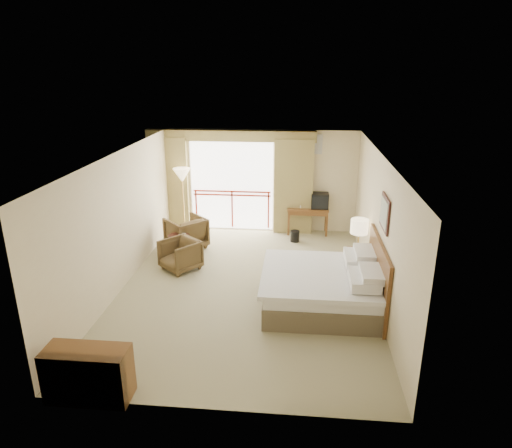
# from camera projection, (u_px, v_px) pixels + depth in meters

# --- Properties ---
(floor) EXTENTS (7.00, 7.00, 0.00)m
(floor) POSITION_uv_depth(u_px,v_px,m) (247.00, 287.00, 9.26)
(floor) COLOR gray
(floor) RESTS_ON ground
(ceiling) EXTENTS (7.00, 7.00, 0.00)m
(ceiling) POSITION_uv_depth(u_px,v_px,m) (246.00, 155.00, 8.36)
(ceiling) COLOR white
(ceiling) RESTS_ON wall_back
(wall_back) EXTENTS (5.00, 0.00, 5.00)m
(wall_back) POSITION_uv_depth(u_px,v_px,m) (262.00, 181.00, 12.10)
(wall_back) COLOR beige
(wall_back) RESTS_ON ground
(wall_front) EXTENTS (5.00, 0.00, 5.00)m
(wall_front) POSITION_uv_depth(u_px,v_px,m) (214.00, 320.00, 5.52)
(wall_front) COLOR beige
(wall_front) RESTS_ON ground
(wall_left) EXTENTS (0.00, 7.00, 7.00)m
(wall_left) POSITION_uv_depth(u_px,v_px,m) (121.00, 220.00, 9.03)
(wall_left) COLOR beige
(wall_left) RESTS_ON ground
(wall_right) EXTENTS (0.00, 7.00, 7.00)m
(wall_right) POSITION_uv_depth(u_px,v_px,m) (378.00, 229.00, 8.58)
(wall_right) COLOR beige
(wall_right) RESTS_ON ground
(balcony_door) EXTENTS (2.40, 0.00, 2.40)m
(balcony_door) POSITION_uv_depth(u_px,v_px,m) (232.00, 186.00, 12.20)
(balcony_door) COLOR white
(balcony_door) RESTS_ON wall_back
(balcony_railing) EXTENTS (2.09, 0.03, 1.02)m
(balcony_railing) POSITION_uv_depth(u_px,v_px,m) (232.00, 200.00, 12.31)
(balcony_railing) COLOR #A4230E
(balcony_railing) RESTS_ON wall_back
(curtain_left) EXTENTS (1.00, 0.26, 2.50)m
(curtain_left) POSITION_uv_depth(u_px,v_px,m) (170.00, 184.00, 12.21)
(curtain_left) COLOR olive
(curtain_left) RESTS_ON wall_back
(curtain_right) EXTENTS (1.00, 0.26, 2.50)m
(curtain_right) POSITION_uv_depth(u_px,v_px,m) (294.00, 187.00, 11.91)
(curtain_right) COLOR olive
(curtain_right) RESTS_ON wall_back
(valance) EXTENTS (4.40, 0.22, 0.28)m
(valance) POSITION_uv_depth(u_px,v_px,m) (230.00, 136.00, 11.66)
(valance) COLOR olive
(valance) RESTS_ON wall_back
(hvac_vent) EXTENTS (0.50, 0.04, 0.50)m
(hvac_vent) POSITION_uv_depth(u_px,v_px,m) (312.00, 144.00, 11.62)
(hvac_vent) COLOR silver
(hvac_vent) RESTS_ON wall_back
(bed) EXTENTS (2.13, 2.06, 0.97)m
(bed) POSITION_uv_depth(u_px,v_px,m) (324.00, 287.00, 8.43)
(bed) COLOR brown
(bed) RESTS_ON floor
(headboard) EXTENTS (0.06, 2.10, 1.30)m
(headboard) POSITION_uv_depth(u_px,v_px,m) (378.00, 276.00, 8.26)
(headboard) COLOR #593216
(headboard) RESTS_ON wall_right
(framed_art) EXTENTS (0.04, 0.72, 0.60)m
(framed_art) POSITION_uv_depth(u_px,v_px,m) (385.00, 213.00, 7.86)
(framed_art) COLOR black
(framed_art) RESTS_ON wall_right
(nightstand) EXTENTS (0.43, 0.49, 0.56)m
(nightstand) POSITION_uv_depth(u_px,v_px,m) (357.00, 262.00, 9.72)
(nightstand) COLOR #593216
(nightstand) RESTS_ON floor
(table_lamp) EXTENTS (0.37, 0.37, 0.65)m
(table_lamp) POSITION_uv_depth(u_px,v_px,m) (359.00, 227.00, 9.51)
(table_lamp) COLOR tan
(table_lamp) RESTS_ON nightstand
(phone) EXTENTS (0.19, 0.14, 0.08)m
(phone) POSITION_uv_depth(u_px,v_px,m) (356.00, 251.00, 9.48)
(phone) COLOR black
(phone) RESTS_ON nightstand
(desk) EXTENTS (1.08, 0.52, 0.71)m
(desk) POSITION_uv_depth(u_px,v_px,m) (308.00, 213.00, 12.11)
(desk) COLOR #593216
(desk) RESTS_ON floor
(tv) EXTENTS (0.45, 0.36, 0.41)m
(tv) POSITION_uv_depth(u_px,v_px,m) (320.00, 201.00, 11.91)
(tv) COLOR black
(tv) RESTS_ON desk
(coffee_maker) EXTENTS (0.16, 0.16, 0.27)m
(coffee_maker) POSITION_uv_depth(u_px,v_px,m) (295.00, 203.00, 12.00)
(coffee_maker) COLOR black
(coffee_maker) RESTS_ON desk
(cup) EXTENTS (0.07, 0.07, 0.09)m
(cup) POSITION_uv_depth(u_px,v_px,m) (300.00, 206.00, 11.97)
(cup) COLOR white
(cup) RESTS_ON desk
(wastebasket) EXTENTS (0.29, 0.29, 0.28)m
(wastebasket) POSITION_uv_depth(u_px,v_px,m) (295.00, 236.00, 11.60)
(wastebasket) COLOR black
(wastebasket) RESTS_ON floor
(armchair_far) EXTENTS (1.19, 1.19, 0.78)m
(armchair_far) POSITION_uv_depth(u_px,v_px,m) (187.00, 247.00, 11.27)
(armchair_far) COLOR #46341C
(armchair_far) RESTS_ON floor
(armchair_near) EXTENTS (1.04, 1.04, 0.68)m
(armchair_near) POSITION_uv_depth(u_px,v_px,m) (181.00, 269.00, 10.07)
(armchair_near) COLOR #46341C
(armchair_near) RESTS_ON floor
(side_table) EXTENTS (0.49, 0.49, 0.54)m
(side_table) POSITION_uv_depth(u_px,v_px,m) (179.00, 242.00, 10.58)
(side_table) COLOR black
(side_table) RESTS_ON floor
(book) EXTENTS (0.18, 0.22, 0.02)m
(book) POSITION_uv_depth(u_px,v_px,m) (178.00, 235.00, 10.53)
(book) COLOR white
(book) RESTS_ON side_table
(floor_lamp) EXTENTS (0.45, 0.45, 1.76)m
(floor_lamp) POSITION_uv_depth(u_px,v_px,m) (182.00, 178.00, 11.75)
(floor_lamp) COLOR tan
(floor_lamp) RESTS_ON floor
(dresser) EXTENTS (1.12, 0.48, 0.75)m
(dresser) POSITION_uv_depth(u_px,v_px,m) (88.00, 374.00, 6.07)
(dresser) COLOR #593216
(dresser) RESTS_ON floor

